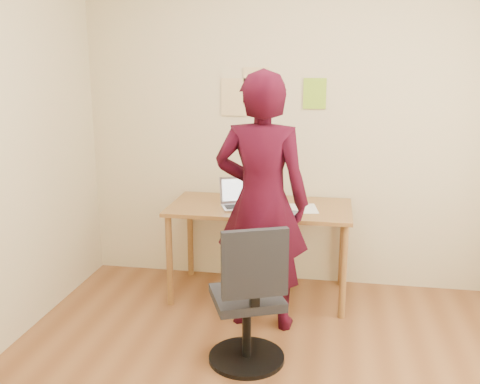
% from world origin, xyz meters
% --- Properties ---
extents(room, '(3.58, 3.58, 2.78)m').
position_xyz_m(room, '(0.00, 0.00, 1.35)').
color(room, brown).
rests_on(room, ground).
extents(desk, '(1.40, 0.70, 0.74)m').
position_xyz_m(desk, '(-0.24, 1.38, 0.65)').
color(desk, brown).
rests_on(desk, ground).
extents(laptop, '(0.37, 0.35, 0.21)m').
position_xyz_m(laptop, '(-0.38, 1.34, 0.79)').
color(laptop, silver).
rests_on(laptop, desk).
extents(paper_sheet, '(0.25, 0.31, 0.00)m').
position_xyz_m(paper_sheet, '(0.10, 1.36, 0.74)').
color(paper_sheet, white).
rests_on(paper_sheet, desk).
extents(phone, '(0.08, 0.14, 0.01)m').
position_xyz_m(phone, '(0.04, 1.19, 0.75)').
color(phone, black).
rests_on(phone, desk).
extents(wall_note_left, '(0.21, 0.00, 0.30)m').
position_xyz_m(wall_note_left, '(-0.51, 1.74, 1.55)').
color(wall_note_left, '#DBBC83').
rests_on(wall_note_left, room).
extents(wall_note_mid, '(0.21, 0.00, 0.30)m').
position_xyz_m(wall_note_mid, '(-0.33, 1.74, 1.63)').
color(wall_note_mid, '#DBBC83').
rests_on(wall_note_mid, room).
extents(wall_note_right, '(0.18, 0.00, 0.24)m').
position_xyz_m(wall_note_right, '(0.14, 1.74, 1.58)').
color(wall_note_right, '#8DC02B').
rests_on(wall_note_right, room).
extents(office_chair, '(0.53, 0.54, 0.92)m').
position_xyz_m(office_chair, '(-0.16, 0.34, 0.39)').
color(office_chair, black).
rests_on(office_chair, ground).
extents(person, '(0.68, 0.47, 1.79)m').
position_xyz_m(person, '(-0.16, 0.91, 0.89)').
color(person, '#330715').
rests_on(person, ground).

